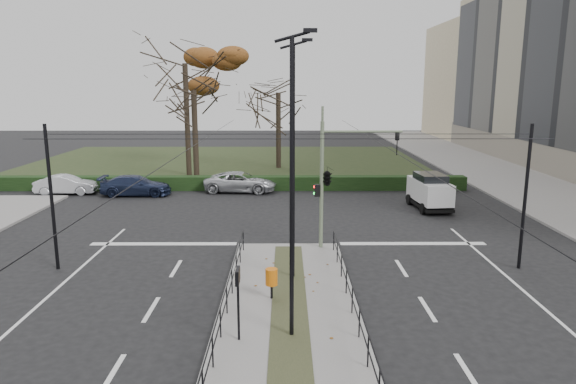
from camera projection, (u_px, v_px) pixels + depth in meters
name	position (u px, v px, depth m)	size (l,w,h in m)	color
ground	(289.00, 287.00, 19.40)	(140.00, 140.00, 0.00)	black
median_island	(289.00, 314.00, 16.94)	(4.40, 15.00, 0.14)	slate
sidewalk_east	(512.00, 180.00, 41.00)	(8.00, 90.00, 0.14)	slate
park	(226.00, 162.00, 50.71)	(38.00, 26.00, 0.10)	#243118
hedge	(206.00, 183.00, 37.49)	(38.00, 1.00, 1.00)	black
median_railing	(290.00, 289.00, 16.66)	(4.14, 13.24, 0.92)	black
catenary	(289.00, 190.00, 20.30)	(20.00, 34.00, 6.00)	black
traffic_light	(329.00, 175.00, 23.11)	(3.93, 2.25, 5.78)	slate
litter_bin	(272.00, 277.00, 17.84)	(0.42, 0.42, 1.09)	black
info_panel	(238.00, 284.00, 14.73)	(0.12, 0.57, 2.19)	black
streetlamp_median_near	(292.00, 188.00, 14.46)	(0.74, 0.15, 8.81)	black
streetlamp_median_far	(294.00, 161.00, 19.15)	(0.75, 0.15, 8.98)	black
parked_car_second	(66.00, 185.00, 35.91)	(1.43, 4.10, 1.35)	#B3B5BB
parked_car_third	(136.00, 185.00, 35.53)	(1.95, 4.80, 1.39)	#1B2440
parked_car_fourth	(241.00, 182.00, 36.76)	(2.36, 5.12, 1.42)	#B3B5BB
white_van	(430.00, 190.00, 31.51)	(2.13, 4.14, 2.21)	silver
rust_tree	(185.00, 64.00, 41.48)	(8.90, 8.90, 12.04)	black
bare_tree_center	(278.00, 98.00, 45.94)	(7.24, 7.24, 9.03)	black
bare_tree_near	(194.00, 97.00, 39.13)	(5.06, 5.06, 9.35)	black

